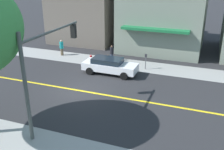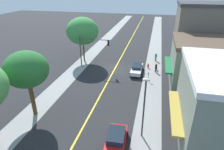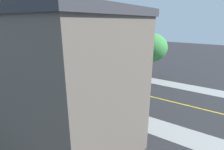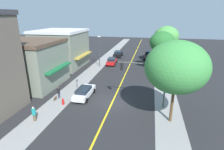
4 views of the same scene
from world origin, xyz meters
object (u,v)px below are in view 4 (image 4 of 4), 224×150
object	(u,v)px
street_tree_left_near	(166,37)
traffic_light_mast	(150,75)
small_dog	(55,98)
parking_meter	(77,83)
white_sedan_left_curb	(84,92)
black_pickup_truck	(149,55)
black_sedan_left_curb	(118,54)
pedestrian_teal_shirt	(34,114)
pedestrian_black_shirt	(59,92)
street_tree_left_far	(162,42)
fire_hydrant	(63,102)
street_lamp	(99,48)
red_sedan_left_curb	(112,61)
street_tree_right_corner	(176,67)

from	to	relation	value
street_tree_left_near	traffic_light_mast	distance (m)	20.40
street_tree_left_near	small_dog	size ratio (longest dim) A/B	12.01
traffic_light_mast	small_dog	bearing A→B (deg)	6.03
parking_meter	small_dog	bearing A→B (deg)	-105.71
white_sedan_left_curb	black_pickup_truck	size ratio (longest dim) A/B	0.77
parking_meter	black_sedan_left_curb	bearing A→B (deg)	84.69
traffic_light_mast	black_pickup_truck	bearing A→B (deg)	-89.16
white_sedan_left_curb	parking_meter	bearing A→B (deg)	38.72
black_pickup_truck	pedestrian_teal_shirt	size ratio (longest dim) A/B	3.70
street_tree_left_near	black_pickup_truck	world-z (taller)	street_tree_left_near
parking_meter	black_pickup_truck	bearing A→B (deg)	65.62
traffic_light_mast	pedestrian_black_shirt	distance (m)	12.02
parking_meter	white_sedan_left_curb	world-z (taller)	parking_meter
parking_meter	pedestrian_black_shirt	bearing A→B (deg)	-106.44
street_tree_left_far	small_dog	xyz separation A→B (m)	(-13.69, -16.04, -5.33)
fire_hydrant	street_lamp	xyz separation A→B (m)	(-0.43, 17.73, 3.57)
fire_hydrant	black_sedan_left_curb	size ratio (longest dim) A/B	0.19
street_tree_left_near	street_lamp	distance (m)	14.50
black_sedan_left_curb	small_dog	world-z (taller)	black_sedan_left_curb
parking_meter	black_pickup_truck	world-z (taller)	black_pickup_truck
pedestrian_black_shirt	small_dog	world-z (taller)	pedestrian_black_shirt
traffic_light_mast	black_sedan_left_curb	distance (m)	27.15
fire_hydrant	red_sedan_left_curb	bearing A→B (deg)	84.82
street_tree_left_far	black_pickup_truck	size ratio (longest dim) A/B	1.27
street_lamp	black_pickup_truck	world-z (taller)	street_lamp
street_tree_left_far	small_dog	world-z (taller)	street_tree_left_far
parking_meter	black_pickup_truck	distance (m)	24.59
parking_meter	black_sedan_left_curb	distance (m)	22.57
street_tree_left_near	street_lamp	world-z (taller)	street_tree_left_near
street_tree_left_far	black_sedan_left_curb	distance (m)	15.75
street_tree_left_far	white_sedan_left_curb	distance (m)	18.33
black_sedan_left_curb	street_tree_left_far	bearing A→B (deg)	-135.67
parking_meter	pedestrian_black_shirt	size ratio (longest dim) A/B	0.90
red_sedan_left_curb	traffic_light_mast	bearing A→B (deg)	-157.19
pedestrian_black_shirt	pedestrian_teal_shirt	xyz separation A→B (m)	(0.15, -5.49, 0.04)
black_sedan_left_curb	pedestrian_black_shirt	xyz separation A→B (m)	(-3.17, -26.13, -0.01)
street_lamp	white_sedan_left_curb	xyz separation A→B (m)	(2.24, -15.15, -3.24)
street_tree_right_corner	black_pickup_truck	xyz separation A→B (m)	(-2.79, 28.53, -4.98)
street_tree_left_near	white_sedan_left_curb	size ratio (longest dim) A/B	1.80
street_tree_right_corner	pedestrian_teal_shirt	distance (m)	15.05
white_sedan_left_curb	traffic_light_mast	bearing A→B (deg)	-93.13
street_tree_left_far	pedestrian_teal_shirt	world-z (taller)	street_tree_left_far
street_tree_right_corner	pedestrian_teal_shirt	world-z (taller)	street_tree_right_corner
fire_hydrant	small_dog	bearing A→B (deg)	151.13
street_tree_left_near	black_pickup_truck	distance (m)	8.32
parking_meter	white_sedan_left_curb	distance (m)	3.40
street_tree_left_near	white_sedan_left_curb	bearing A→B (deg)	-120.23
fire_hydrant	black_pickup_truck	size ratio (longest dim) A/B	0.14
traffic_light_mast	white_sedan_left_curb	world-z (taller)	traffic_light_mast
street_tree_left_far	fire_hydrant	xyz separation A→B (m)	(-12.14, -16.89, -5.26)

